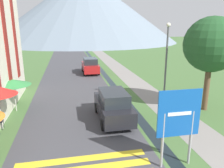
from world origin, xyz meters
The scene contains 11 objects.
ground_plane centered at (0.00, 20.00, 0.00)m, with size 160.00×160.00×0.00m, color #476B38.
road centered at (-2.50, 30.00, 0.00)m, with size 6.40×60.00×0.01m.
footpath centered at (3.60, 30.00, 0.00)m, with size 2.20×60.00×0.01m.
drainage_channel centered at (1.20, 30.00, 0.00)m, with size 0.60×60.00×0.00m.
mountain_distant centered at (3.57, 76.46, 11.35)m, with size 63.22×63.22×22.71m.
road_sign centered at (1.14, 3.93, 2.01)m, with size 1.75×0.11×3.19m.
parked_car_near centered at (-0.40, 8.74, 0.91)m, with size 1.82×4.17×1.82m.
parked_car_far centered at (-0.32, 22.13, 0.91)m, with size 1.83×4.03×1.82m.
cafe_umbrella_rear_green centered at (-6.38, 11.42, 1.95)m, with size 2.20×2.20×2.15m.
streetlamp centered at (3.58, 10.40, 3.31)m, with size 0.28×0.28×5.64m.
tree_by_path centered at (5.94, 9.13, 4.30)m, with size 3.46×3.46×6.05m.
Camera 1 is at (-2.90, -3.08, 5.47)m, focal length 35.00 mm.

